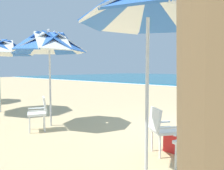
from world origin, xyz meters
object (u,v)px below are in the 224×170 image
Objects in this scene: plastic_chair_0 at (214,163)px; beach_umbrella_1 at (49,44)px; beach_umbrella_0 at (148,8)px; plastic_chair_2 at (196,139)px; plastic_chair_3 at (40,111)px; plastic_chair_1 at (162,128)px; cooler_box at (179,142)px.

plastic_chair_0 is 0.33× the size of beach_umbrella_1.
beach_umbrella_0 is 2.16m from plastic_chair_0.
plastic_chair_2 is at bearing 0.46° from beach_umbrella_1.
beach_umbrella_1 is 1.82m from plastic_chair_3.
plastic_chair_0 is 1.00× the size of plastic_chair_1.
plastic_chair_1 is at bearing 12.89° from plastic_chair_3.
plastic_chair_0 is 1.00× the size of plastic_chair_3.
beach_umbrella_0 is at bearing -75.21° from plastic_chair_1.
plastic_chair_0 is at bearing -37.96° from plastic_chair_1.
plastic_chair_2 is 3.83m from plastic_chair_3.
plastic_chair_0 is at bearing -2.99° from plastic_chair_3.
plastic_chair_2 is (0.50, 0.63, -1.93)m from beach_umbrella_0.
beach_umbrella_0 reaches higher than plastic_chair_3.
plastic_chair_3 is at bearing 177.32° from beach_umbrella_0.
plastic_chair_0 and plastic_chair_2 have the same top height.
plastic_chair_2 is at bearing 7.15° from plastic_chair_3.
plastic_chair_0 is 1.51m from plastic_chair_1.
plastic_chair_3 is (-3.08, -0.70, 0.00)m from plastic_chair_1.
beach_umbrella_0 is at bearing -88.47° from cooler_box.
plastic_chair_1 and plastic_chair_3 have the same top height.
cooler_box is at bearing 91.53° from beach_umbrella_0.
beach_umbrella_1 is (-3.27, -0.26, 1.75)m from plastic_chair_1.
beach_umbrella_1 is 5.30× the size of cooler_box.
plastic_chair_3 is at bearing -172.85° from plastic_chair_2.
plastic_chair_1 reaches higher than cooler_box.
plastic_chair_1 is 0.33× the size of beach_umbrella_1.
cooler_box is (-0.53, 0.54, -0.30)m from plastic_chair_2.
beach_umbrella_1 reaches higher than plastic_chair_3.
cooler_box is at bearing 57.82° from plastic_chair_1.
plastic_chair_3 is (-3.30, 0.15, -1.93)m from beach_umbrella_0.
beach_umbrella_0 reaches higher than plastic_chair_1.
beach_umbrella_1 reaches higher than cooler_box.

